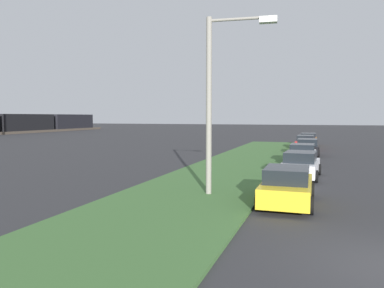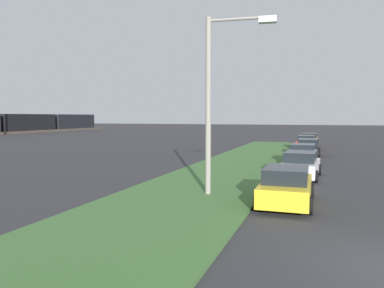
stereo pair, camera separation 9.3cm
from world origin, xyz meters
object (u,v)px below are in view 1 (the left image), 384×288
object	(u,v)px
parked_car_red	(305,143)
parked_car_orange	(308,139)
parked_car_silver	(302,154)
parked_car_black	(307,147)
parked_car_white	(301,165)
streetlight	(217,93)
parked_car_yellow	(287,186)

from	to	relation	value
parked_car_red	parked_car_orange	distance (m)	5.46
parked_car_silver	parked_car_black	xyz separation A→B (m)	(6.38, -0.15, 0.00)
parked_car_white	parked_car_black	xyz separation A→B (m)	(12.45, 0.01, 0.00)
parked_car_white	streetlight	xyz separation A→B (m)	(-6.29, 3.13, 3.67)
parked_car_red	streetlight	bearing A→B (deg)	175.37
parked_car_white	parked_car_silver	xyz separation A→B (m)	(6.08, 0.16, 0.00)
parked_car_yellow	parked_car_white	xyz separation A→B (m)	(6.78, -0.20, 0.00)
parked_car_silver	parked_car_orange	size ratio (longest dim) A/B	1.00
parked_car_orange	parked_car_red	bearing A→B (deg)	178.26
parked_car_black	parked_car_red	bearing A→B (deg)	2.83
parked_car_yellow	parked_car_silver	distance (m)	12.85
parked_car_orange	parked_car_white	bearing A→B (deg)	-179.64
streetlight	parked_car_white	bearing A→B (deg)	-26.43
parked_car_red	parked_car_silver	bearing A→B (deg)	-177.39
parked_car_silver	parked_car_orange	xyz separation A→B (m)	(18.25, 0.09, 0.00)
parked_car_yellow	parked_car_orange	bearing A→B (deg)	-0.29
parked_car_silver	streetlight	size ratio (longest dim) A/B	0.57
parked_car_yellow	parked_car_black	bearing A→B (deg)	-0.95
parked_car_silver	parked_car_white	bearing A→B (deg)	-178.36
parked_car_white	parked_car_silver	world-z (taller)	same
parked_car_yellow	parked_car_black	xyz separation A→B (m)	(19.23, -0.19, 0.00)
parked_car_orange	streetlight	distance (m)	30.97
parked_car_orange	streetlight	bearing A→B (deg)	174.40
parked_car_black	parked_car_red	xyz separation A→B (m)	(6.42, 0.38, 0.00)
streetlight	parked_car_yellow	bearing A→B (deg)	-99.35
parked_car_white	parked_car_silver	size ratio (longest dim) A/B	1.02
parked_car_silver	streetlight	xyz separation A→B (m)	(-12.37, 2.97, 3.67)
parked_car_silver	parked_car_orange	world-z (taller)	same
parked_car_yellow	parked_car_orange	distance (m)	31.10
parked_car_white	parked_car_orange	distance (m)	24.33
parked_car_white	streetlight	bearing A→B (deg)	156.65
streetlight	parked_car_black	bearing A→B (deg)	-9.45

